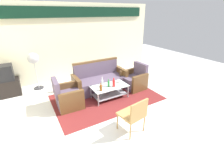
% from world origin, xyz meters
% --- Properties ---
extents(ground_plane, '(14.00, 14.00, 0.00)m').
position_xyz_m(ground_plane, '(0.00, 0.00, 0.00)').
color(ground_plane, white).
extents(wall_back, '(6.52, 0.19, 2.80)m').
position_xyz_m(wall_back, '(0.00, 3.05, 1.48)').
color(wall_back, beige).
rests_on(wall_back, ground).
extents(rug, '(3.16, 2.04, 0.01)m').
position_xyz_m(rug, '(0.06, 0.84, 0.01)').
color(rug, maroon).
rests_on(rug, ground).
extents(couch, '(1.80, 0.74, 0.96)m').
position_xyz_m(couch, '(0.14, 1.46, 0.32)').
color(couch, '#5B4C60').
rests_on(couch, rug).
extents(armchair_left, '(0.72, 0.78, 0.85)m').
position_xyz_m(armchair_left, '(-1.11, 0.94, 0.29)').
color(armchair_left, '#5B4C60').
rests_on(armchair_left, rug).
extents(armchair_right, '(0.75, 0.81, 0.85)m').
position_xyz_m(armchair_right, '(1.22, 0.96, 0.29)').
color(armchair_right, '#5B4C60').
rests_on(armchair_right, rug).
extents(coffee_table, '(1.10, 0.60, 0.40)m').
position_xyz_m(coffee_table, '(0.13, 0.77, 0.27)').
color(coffee_table, silver).
rests_on(coffee_table, rug).
extents(bottle_green, '(0.06, 0.06, 0.24)m').
position_xyz_m(bottle_green, '(0.09, 0.75, 0.50)').
color(bottle_green, '#2D8C38').
rests_on(bottle_green, coffee_table).
extents(bottle_brown, '(0.08, 0.08, 0.23)m').
position_xyz_m(bottle_brown, '(-0.23, 0.62, 0.50)').
color(bottle_brown, brown).
rests_on(bottle_brown, coffee_table).
extents(bottle_red, '(0.08, 0.08, 0.28)m').
position_xyz_m(bottle_red, '(0.22, 0.67, 0.52)').
color(bottle_red, red).
rests_on(bottle_red, coffee_table).
extents(bottle_clear, '(0.06, 0.06, 0.31)m').
position_xyz_m(bottle_clear, '(-0.08, 0.83, 0.53)').
color(bottle_clear, silver).
rests_on(bottle_clear, coffee_table).
extents(cup, '(0.08, 0.08, 0.10)m').
position_xyz_m(cup, '(0.51, 0.84, 0.46)').
color(cup, silver).
rests_on(cup, coffee_table).
extents(tv_stand, '(0.80, 0.50, 0.52)m').
position_xyz_m(tv_stand, '(-2.62, 2.55, 0.26)').
color(tv_stand, black).
rests_on(tv_stand, ground).
extents(television, '(0.61, 0.46, 0.48)m').
position_xyz_m(television, '(-2.62, 2.55, 0.76)').
color(television, black).
rests_on(television, tv_stand).
extents(pedestal_fan, '(0.36, 0.36, 1.27)m').
position_xyz_m(pedestal_fan, '(-1.69, 2.60, 1.01)').
color(pedestal_fan, '#2D2D33').
rests_on(pedestal_fan, ground).
extents(wicker_chair, '(0.54, 0.54, 0.84)m').
position_xyz_m(wicker_chair, '(-0.16, -0.82, 0.49)').
color(wicker_chair, '#AD844C').
rests_on(wicker_chair, ground).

